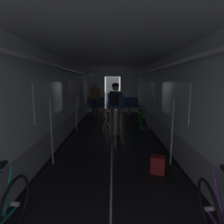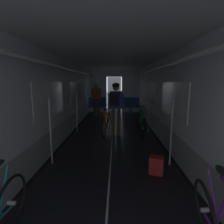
{
  "view_description": "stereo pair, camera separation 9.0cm",
  "coord_description": "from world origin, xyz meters",
  "px_view_note": "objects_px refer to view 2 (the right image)",
  "views": [
    {
      "loc": [
        0.03,
        -1.63,
        1.76
      ],
      "look_at": [
        0.0,
        3.55,
        0.9
      ],
      "focal_mm": 29.35,
      "sensor_mm": 36.0,
      "label": 1
    },
    {
      "loc": [
        0.12,
        -1.62,
        1.76
      ],
      "look_at": [
        0.0,
        3.55,
        0.9
      ],
      "focal_mm": 29.35,
      "sensor_mm": 36.0,
      "label": 2
    }
  ],
  "objects_px": {
    "bicycle_green": "(141,123)",
    "bicycle_orange_in_aisle": "(107,122)",
    "person_cyclist_aisle": "(116,103)",
    "person_standing_near_bench": "(96,97)",
    "backpack_on_floor": "(156,165)",
    "bench_seat_far_right": "(131,104)",
    "bench_seat_far_left": "(97,104)"
  },
  "relations": [
    {
      "from": "bicycle_green",
      "to": "bicycle_orange_in_aisle",
      "type": "bearing_deg",
      "value": 173.22
    },
    {
      "from": "person_cyclist_aisle",
      "to": "person_standing_near_bench",
      "type": "relative_size",
      "value": 1.03
    },
    {
      "from": "person_standing_near_bench",
      "to": "backpack_on_floor",
      "type": "relative_size",
      "value": 4.96
    },
    {
      "from": "bench_seat_far_right",
      "to": "bicycle_green",
      "type": "relative_size",
      "value": 0.58
    },
    {
      "from": "backpack_on_floor",
      "to": "person_standing_near_bench",
      "type": "bearing_deg",
      "value": 106.72
    },
    {
      "from": "bicycle_green",
      "to": "bench_seat_far_left",
      "type": "bearing_deg",
      "value": 117.03
    },
    {
      "from": "bench_seat_far_left",
      "to": "person_cyclist_aisle",
      "type": "bearing_deg",
      "value": -75.17
    },
    {
      "from": "bench_seat_far_left",
      "to": "person_standing_near_bench",
      "type": "xyz_separation_m",
      "value": [
        0.0,
        -0.38,
        0.41
      ]
    },
    {
      "from": "person_cyclist_aisle",
      "to": "bench_seat_far_left",
      "type": "bearing_deg",
      "value": 104.83
    },
    {
      "from": "bench_seat_far_right",
      "to": "bicycle_green",
      "type": "height_order",
      "value": "same"
    },
    {
      "from": "person_cyclist_aisle",
      "to": "bench_seat_far_right",
      "type": "bearing_deg",
      "value": 78.21
    },
    {
      "from": "bicycle_green",
      "to": "backpack_on_floor",
      "type": "bearing_deg",
      "value": -91.55
    },
    {
      "from": "bicycle_green",
      "to": "backpack_on_floor",
      "type": "xyz_separation_m",
      "value": [
        -0.07,
        -2.69,
        -0.21
      ]
    },
    {
      "from": "bench_seat_far_right",
      "to": "person_cyclist_aisle",
      "type": "height_order",
      "value": "person_cyclist_aisle"
    },
    {
      "from": "bicycle_orange_in_aisle",
      "to": "backpack_on_floor",
      "type": "distance_m",
      "value": 3.05
    },
    {
      "from": "person_cyclist_aisle",
      "to": "bicycle_orange_in_aisle",
      "type": "relative_size",
      "value": 1.03
    },
    {
      "from": "bicycle_orange_in_aisle",
      "to": "person_cyclist_aisle",
      "type": "bearing_deg",
      "value": -40.25
    },
    {
      "from": "bench_seat_far_left",
      "to": "bench_seat_far_right",
      "type": "bearing_deg",
      "value": 0.0
    },
    {
      "from": "backpack_on_floor",
      "to": "bicycle_green",
      "type": "bearing_deg",
      "value": 88.45
    },
    {
      "from": "person_cyclist_aisle",
      "to": "bicycle_orange_in_aisle",
      "type": "xyz_separation_m",
      "value": [
        -0.31,
        0.26,
        -0.69
      ]
    },
    {
      "from": "person_standing_near_bench",
      "to": "backpack_on_floor",
      "type": "distance_m",
      "value": 6.31
    },
    {
      "from": "bicycle_green",
      "to": "bicycle_orange_in_aisle",
      "type": "distance_m",
      "value": 1.19
    },
    {
      "from": "bicycle_green",
      "to": "person_cyclist_aisle",
      "type": "relative_size",
      "value": 0.98
    },
    {
      "from": "bench_seat_far_right",
      "to": "person_standing_near_bench",
      "type": "height_order",
      "value": "person_standing_near_bench"
    },
    {
      "from": "bench_seat_far_left",
      "to": "bicycle_green",
      "type": "xyz_separation_m",
      "value": [
        1.88,
        -3.68,
        -0.19
      ]
    },
    {
      "from": "bench_seat_far_left",
      "to": "person_standing_near_bench",
      "type": "distance_m",
      "value": 0.55
    },
    {
      "from": "backpack_on_floor",
      "to": "bicycle_orange_in_aisle",
      "type": "bearing_deg",
      "value": 111.38
    },
    {
      "from": "bicycle_green",
      "to": "backpack_on_floor",
      "type": "relative_size",
      "value": 4.98
    },
    {
      "from": "person_cyclist_aisle",
      "to": "backpack_on_floor",
      "type": "height_order",
      "value": "person_cyclist_aisle"
    },
    {
      "from": "bicycle_green",
      "to": "person_standing_near_bench",
      "type": "relative_size",
      "value": 1.01
    },
    {
      "from": "person_cyclist_aisle",
      "to": "backpack_on_floor",
      "type": "bearing_deg",
      "value": -72.77
    },
    {
      "from": "bench_seat_far_right",
      "to": "person_cyclist_aisle",
      "type": "relative_size",
      "value": 0.57
    }
  ]
}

